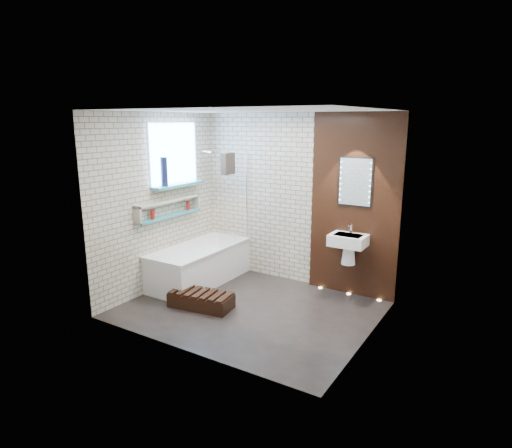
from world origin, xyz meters
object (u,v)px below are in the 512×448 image
Objects in this scene: washbasin at (348,244)px; bath_screen at (233,200)px; bathtub at (200,264)px; led_mirror at (355,182)px; walnut_step at (201,301)px.

bath_screen is at bearing -174.22° from washbasin.
bath_screen is (0.35, 0.44, 0.99)m from bathtub.
walnut_step is at bearing -135.33° from led_mirror.
bath_screen is 2.41× the size of washbasin.
walnut_step is (-1.55, -1.37, -0.69)m from washbasin.
bath_screen reaches higher than washbasin.
led_mirror reaches higher than bathtub.
led_mirror reaches higher than washbasin.
walnut_step is at bearing -77.22° from bath_screen.
led_mirror reaches higher than bath_screen.
walnut_step is (0.27, -1.19, -1.18)m from bath_screen.
bathtub is at bearing -163.99° from washbasin.
bath_screen is 1.89m from led_mirror.
washbasin reaches higher than bathtub.
bath_screen is 2.00× the size of led_mirror.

